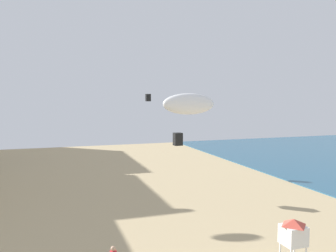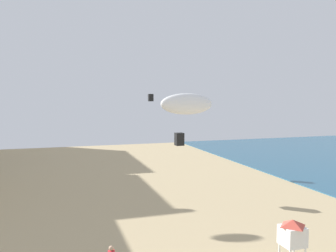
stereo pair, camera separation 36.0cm
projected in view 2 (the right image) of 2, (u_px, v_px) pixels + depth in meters
name	position (u px, v px, depth m)	size (l,w,h in m)	color
lifeguard_stand	(293.00, 233.00, 18.25)	(1.10, 1.10, 2.55)	white
kite_black_box	(179.00, 139.00, 31.52)	(0.71, 0.71, 1.12)	black
kite_black_box_2	(151.00, 98.00, 42.69)	(0.56, 0.56, 0.88)	black
kite_white_parafoil_3	(187.00, 104.00, 16.70)	(2.56, 0.71, 1.00)	white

